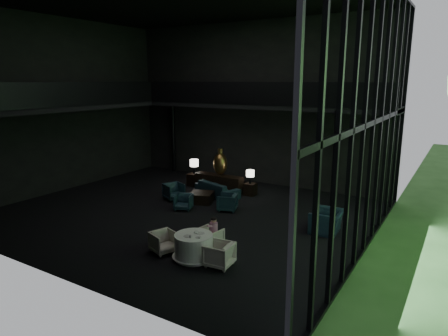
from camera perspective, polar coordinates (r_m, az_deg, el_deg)
The scene contains 34 objects.
floor at distance 16.07m, azimuth -5.84°, elevation -6.41°, with size 14.00×12.00×0.02m, color black.
wall_back at distance 20.33m, azimuth 4.33°, elevation 9.11°, with size 14.00×0.04×8.00m, color black.
wall_front at distance 11.15m, azimuth -25.40°, elevation 5.16°, with size 14.00×0.04×8.00m, color black.
wall_left at distance 20.29m, azimuth -22.20°, elevation 8.22°, with size 0.04×12.00×8.00m, color black.
curtain_wall at distance 12.32m, azimuth 20.54°, elevation 6.16°, with size 0.20×12.00×8.00m, color black, non-canonical shape.
mezzanine_left at distance 19.50m, azimuth -20.43°, elevation 8.23°, with size 2.00×12.00×0.25m, color black.
mezzanine_back at distance 18.99m, azimuth 5.64°, elevation 8.85°, with size 12.00×2.00×0.25m, color black.
railing_left at distance 18.70m, azimuth -18.64°, elevation 10.05°, with size 0.06×12.00×1.00m, color black.
railing_back at distance 18.07m, azimuth 4.26°, elevation 10.59°, with size 12.00×0.06×1.00m, color black.
column_nw at distance 23.00m, azimuth -7.27°, elevation 4.43°, with size 0.24×0.24×4.00m, color black.
column_ne at distance 16.96m, azimuth 15.60°, elevation 1.19°, with size 0.24×0.24×4.00m, color black.
console at distance 18.99m, azimuth -0.73°, elevation -2.15°, with size 2.45×0.56×0.78m, color black.
bronze_urn at distance 18.88m, azimuth -0.54°, elevation 0.64°, with size 0.67×0.67×1.25m.
side_table_left at distance 20.04m, azimuth -4.29°, elevation -1.65°, with size 0.55×0.55×0.60m, color black.
table_lamp_left at distance 19.88m, azimuth -4.28°, elevation 0.65°, with size 0.43×0.43×0.72m.
side_table_right at distance 18.38m, azimuth 3.76°, elevation -3.04°, with size 0.50×0.50×0.55m, color black.
table_lamp_right at distance 18.18m, azimuth 3.77°, elevation -0.86°, with size 0.37×0.37×0.63m.
sofa at distance 18.18m, azimuth -0.99°, elevation -2.52°, with size 2.45×0.71×0.96m, color #132332.
lounge_armchair_west at distance 17.78m, azimuth -7.17°, elevation -3.19°, with size 0.80×0.75×0.82m, color black.
lounge_armchair_east at distance 16.19m, azimuth 0.47°, elevation -4.83°, with size 0.72×0.67×0.74m, color black.
lounge_armchair_south at distance 16.40m, azimuth -5.82°, elevation -4.85°, with size 0.62×0.58×0.64m, color black.
window_armchair at distance 14.35m, azimuth 14.51°, elevation -6.69°, with size 1.31×0.85×1.14m, color black.
coffee_table at distance 17.32m, azimuth -3.27°, elevation -4.22°, with size 0.96×0.96×0.43m, color black.
dining_table at distance 12.06m, azimuth -4.35°, elevation -11.33°, with size 1.29×1.29×0.75m.
dining_chair_north at distance 12.73m, azimuth -2.08°, elevation -9.93°, with size 0.65×0.61×0.67m, color #BEB29F.
dining_chair_east at distance 11.56m, azimuth -0.72°, elevation -12.12°, with size 0.73×0.68×0.75m, color beige.
dining_chair_west at distance 12.57m, azimuth -8.63°, elevation -10.38°, with size 0.65×0.61×0.67m, color #B4A794.
child at distance 12.65m, azimuth -1.48°, elevation -8.19°, with size 0.25×0.25×0.55m.
plate_a at distance 11.79m, azimuth -5.28°, elevation -9.66°, with size 0.21×0.21×0.01m, color white.
plate_b at distance 11.95m, azimuth -3.38°, elevation -9.29°, with size 0.24×0.24×0.02m, color white.
saucer at distance 11.67m, azimuth -3.78°, elevation -9.87°, with size 0.13×0.13×0.01m, color white.
coffee_cup at distance 11.60m, azimuth -3.49°, elevation -9.83°, with size 0.07×0.07×0.06m, color white.
cereal_bowl at distance 11.96m, azimuth -3.99°, elevation -9.14°, with size 0.16×0.16×0.08m, color white.
cream_pot at distance 11.68m, azimuth -4.85°, elevation -9.71°, with size 0.06×0.06×0.07m, color #99999E.
Camera 1 is at (9.30, -12.04, 5.19)m, focal length 32.00 mm.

